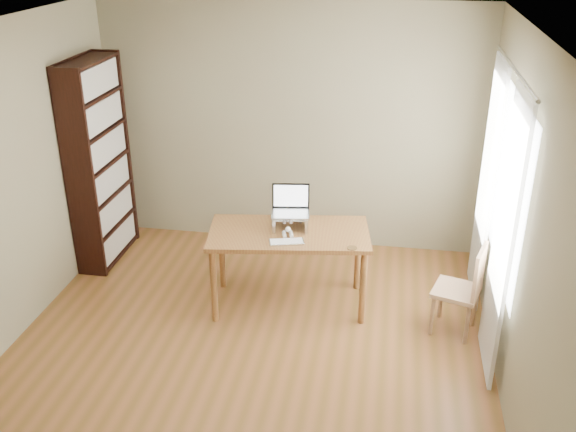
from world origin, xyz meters
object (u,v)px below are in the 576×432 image
object	(u,v)px
cat	(287,219)
chair	(464,286)
laptop	(292,206)
bookshelf	(99,163)
desk	(289,241)
keyboard	(287,242)

from	to	relation	value
cat	chair	distance (m)	1.65
laptop	bookshelf	bearing A→B (deg)	158.39
desk	cat	xyz separation A→B (m)	(-0.04, 0.11, 0.16)
desk	laptop	xyz separation A→B (m)	(0.00, 0.14, 0.29)
laptop	keyboard	world-z (taller)	laptop
laptop	keyboard	xyz separation A→B (m)	(0.02, -0.36, -0.18)
keyboard	chair	world-z (taller)	chair
laptop	desk	bearing A→B (deg)	-98.16
desk	keyboard	size ratio (longest dim) A/B	4.71
cat	chair	size ratio (longest dim) A/B	0.58
keyboard	cat	world-z (taller)	cat
keyboard	cat	size ratio (longest dim) A/B	0.66
cat	desk	bearing A→B (deg)	-87.32
cat	chair	world-z (taller)	cat
desk	laptop	size ratio (longest dim) A/B	4.12
desk	chair	xyz separation A→B (m)	(1.55, -0.18, -0.21)
laptop	cat	world-z (taller)	laptop
chair	cat	bearing A→B (deg)	-173.37
cat	bookshelf	bearing A→B (deg)	149.76
laptop	cat	bearing A→B (deg)	-150.06
laptop	chair	size ratio (longest dim) A/B	0.44
bookshelf	laptop	xyz separation A→B (m)	(2.05, -0.49, -0.11)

